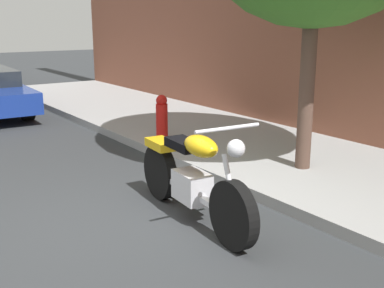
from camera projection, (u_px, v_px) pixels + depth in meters
The scene contains 4 objects.
ground_plane at pixel (122, 225), 5.18m from camera, with size 60.00×60.00×0.00m, color #303335.
sidewalk at pixel (319, 169), 6.90m from camera, with size 22.10×2.99×0.14m, color #999999.
motorcycle at pixel (192, 178), 5.20m from camera, with size 2.24×0.70×1.18m.
fire_hydrant at pixel (162, 121), 8.27m from camera, with size 0.20×0.20×0.91m.
Camera 1 is at (4.36, -2.14, 2.13)m, focal length 45.32 mm.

